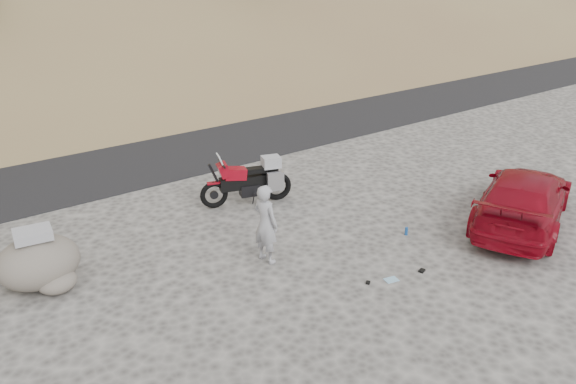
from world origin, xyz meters
The scene contains 12 objects.
ground centered at (0.00, 0.00, 0.00)m, with size 140.00×140.00×0.00m, color #484643.
road centered at (0.00, 9.00, 0.00)m, with size 120.00×7.00×0.05m, color black.
motorcycle centered at (0.06, 2.93, 0.63)m, with size 2.40×1.13×1.47m.
man centered at (-1.31, 0.20, 0.00)m, with size 0.64×0.42×1.75m, color #98989D.
red_car centered at (4.70, -2.00, 0.00)m, with size 1.88×4.63×1.34m, color maroon.
boulder centered at (-5.47, 2.04, 0.53)m, with size 1.95×1.81×1.22m.
small_rock centered at (-5.28, 1.60, 0.23)m, with size 0.94×0.90×0.45m.
gear_bottle centered at (1.99, -0.78, 0.10)m, with size 0.07×0.07×0.19m, color navy.
gear_funnel centered at (3.74, -1.28, 0.09)m, with size 0.13×0.13×0.17m, color red.
gear_glove_a centered at (1.03, -2.11, 0.02)m, with size 0.14×0.10×0.04m, color black.
gear_glove_b centered at (-0.19, -1.78, 0.02)m, with size 0.11×0.08×0.04m, color black.
gear_blue_cloth centered at (0.28, -1.97, 0.01)m, with size 0.27×0.20×0.01m, color #86B3CF.
Camera 1 is at (-7.19, -8.58, 6.11)m, focal length 35.00 mm.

